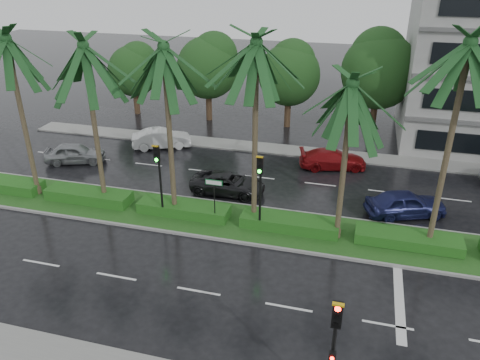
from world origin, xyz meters
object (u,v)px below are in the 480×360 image
(car_white, at_px, (162,139))
(car_darkgrey, at_px, (228,183))
(signal_near, at_px, (333,350))
(car_blue, at_px, (406,204))
(car_silver, at_px, (75,153))
(street_sign, at_px, (214,191))
(car_red, at_px, (333,159))
(signal_median_left, at_px, (159,171))

(car_white, bearing_deg, car_darkgrey, -155.04)
(signal_near, relative_size, car_blue, 0.99)
(signal_near, height_order, car_silver, signal_near)
(street_sign, height_order, car_blue, street_sign)
(signal_near, bearing_deg, street_sign, 125.34)
(signal_near, xyz_separation_m, car_darkgrey, (-7.40, 13.75, -1.87))
(signal_near, height_order, street_sign, signal_near)
(car_red, height_order, car_blue, car_blue)
(signal_median_left, relative_size, car_darkgrey, 0.95)
(car_darkgrey, bearing_deg, car_silver, 81.06)
(car_silver, xyz_separation_m, car_blue, (22.11, -1.77, 0.05))
(signal_median_left, xyz_separation_m, car_silver, (-9.11, 5.73, -2.30))
(car_silver, bearing_deg, car_white, -67.44)
(street_sign, xyz_separation_m, car_darkgrey, (-0.40, 3.88, -1.49))
(car_white, bearing_deg, signal_median_left, 178.86)
(street_sign, height_order, car_darkgrey, street_sign)
(car_darkgrey, xyz_separation_m, car_blue, (10.40, -0.09, 0.12))
(car_white, height_order, car_blue, car_blue)
(street_sign, distance_m, car_red, 10.94)
(car_white, distance_m, car_blue, 18.37)
(car_blue, bearing_deg, street_sign, 89.51)
(street_sign, relative_size, car_blue, 0.59)
(street_sign, xyz_separation_m, car_red, (5.50, 9.34, -1.47))
(signal_near, bearing_deg, car_darkgrey, 118.29)
(signal_median_left, relative_size, car_white, 0.99)
(street_sign, relative_size, car_silver, 0.63)
(signal_near, relative_size, signal_median_left, 1.00)
(street_sign, distance_m, car_darkgrey, 4.17)
(street_sign, bearing_deg, signal_near, -54.66)
(car_white, bearing_deg, car_silver, 106.77)
(car_red, bearing_deg, street_sign, 135.22)
(car_darkgrey, bearing_deg, car_red, -48.02)
(car_blue, bearing_deg, car_red, 17.80)
(car_darkgrey, xyz_separation_m, car_red, (5.90, 5.46, 0.02))
(signal_near, distance_m, car_red, 19.36)
(car_blue, bearing_deg, signal_median_left, 85.75)
(car_red, distance_m, car_blue, 7.15)
(car_white, distance_m, car_darkgrey, 9.12)
(car_silver, height_order, car_darkgrey, car_silver)
(signal_median_left, bearing_deg, car_red, 48.24)
(street_sign, bearing_deg, car_blue, 20.73)
(signal_near, distance_m, car_silver, 24.62)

